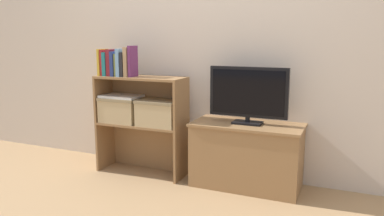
% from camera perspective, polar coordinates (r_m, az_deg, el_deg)
% --- Properties ---
extents(ground_plane, '(16.00, 16.00, 0.00)m').
position_cam_1_polar(ground_plane, '(3.03, -1.08, -11.77)').
color(ground_plane, '#A37F56').
extents(wall_back, '(10.00, 0.05, 2.40)m').
position_cam_1_polar(wall_back, '(3.20, 2.03, 11.41)').
color(wall_back, beige).
rests_on(wall_back, ground_plane).
extents(tv_stand, '(0.85, 0.41, 0.51)m').
position_cam_1_polar(tv_stand, '(2.98, 8.31, -7.11)').
color(tv_stand, olive).
rests_on(tv_stand, ground_plane).
extents(tv, '(0.60, 0.14, 0.44)m').
position_cam_1_polar(tv, '(2.87, 8.56, 2.16)').
color(tv, black).
rests_on(tv, tv_stand).
extents(bookshelf_lower_tier, '(0.77, 0.28, 0.44)m').
position_cam_1_polar(bookshelf_lower_tier, '(3.32, -7.14, -4.86)').
color(bookshelf_lower_tier, olive).
rests_on(bookshelf_lower_tier, ground_plane).
extents(bookshelf_upper_tier, '(0.77, 0.28, 0.40)m').
position_cam_1_polar(bookshelf_upper_tier, '(3.23, -7.32, 2.30)').
color(bookshelf_upper_tier, olive).
rests_on(bookshelf_upper_tier, bookshelf_lower_tier).
extents(book_mustard, '(0.02, 0.14, 0.23)m').
position_cam_1_polar(book_mustard, '(3.32, -13.42, 6.80)').
color(book_mustard, gold).
rests_on(book_mustard, bookshelf_upper_tier).
extents(book_crimson, '(0.02, 0.13, 0.22)m').
position_cam_1_polar(book_crimson, '(3.30, -13.06, 6.74)').
color(book_crimson, '#B22328').
rests_on(book_crimson, bookshelf_upper_tier).
extents(book_teal, '(0.03, 0.15, 0.20)m').
position_cam_1_polar(book_teal, '(3.29, -12.63, 6.57)').
color(book_teal, '#1E7075').
rests_on(book_teal, bookshelf_upper_tier).
extents(book_maroon, '(0.04, 0.14, 0.22)m').
position_cam_1_polar(book_maroon, '(3.26, -12.05, 6.79)').
color(book_maroon, maroon).
rests_on(book_maroon, bookshelf_upper_tier).
extents(book_navy, '(0.03, 0.15, 0.21)m').
position_cam_1_polar(book_navy, '(3.24, -11.51, 6.63)').
color(book_navy, navy).
rests_on(book_navy, bookshelf_upper_tier).
extents(book_olive, '(0.02, 0.13, 0.19)m').
position_cam_1_polar(book_olive, '(3.23, -11.05, 6.46)').
color(book_olive, olive).
rests_on(book_olive, bookshelf_upper_tier).
extents(book_skyblue, '(0.03, 0.16, 0.23)m').
position_cam_1_polar(book_skyblue, '(3.21, -10.59, 6.83)').
color(book_skyblue, '#709ECC').
rests_on(book_skyblue, bookshelf_upper_tier).
extents(book_charcoal, '(0.02, 0.15, 0.20)m').
position_cam_1_polar(book_charcoal, '(3.19, -10.05, 6.58)').
color(book_charcoal, '#232328').
rests_on(book_charcoal, bookshelf_upper_tier).
extents(book_tan, '(0.03, 0.14, 0.24)m').
position_cam_1_polar(book_tan, '(3.17, -9.54, 6.95)').
color(book_tan, tan).
rests_on(book_tan, bookshelf_upper_tier).
extents(book_plum, '(0.02, 0.12, 0.26)m').
position_cam_1_polar(book_plum, '(3.15, -9.01, 7.05)').
color(book_plum, '#6B2D66').
rests_on(book_plum, bookshelf_upper_tier).
extents(storage_basket_left, '(0.35, 0.25, 0.21)m').
position_cam_1_polar(storage_basket_left, '(3.29, -10.63, -0.05)').
color(storage_basket_left, tan).
rests_on(storage_basket_left, bookshelf_lower_tier).
extents(storage_basket_right, '(0.35, 0.25, 0.21)m').
position_cam_1_polar(storage_basket_right, '(3.10, -4.98, -0.54)').
color(storage_basket_right, tan).
rests_on(storage_basket_right, bookshelf_lower_tier).
extents(laptop, '(0.33, 0.22, 0.02)m').
position_cam_1_polar(laptop, '(3.27, -10.69, 1.79)').
color(laptop, white).
rests_on(laptop, storage_basket_left).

